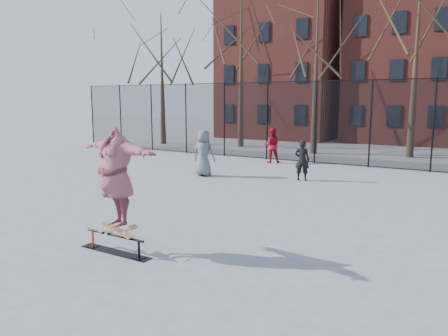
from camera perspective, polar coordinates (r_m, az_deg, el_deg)
The scene contains 10 objects.
ground at distance 9.98m, azimuth -7.06°, elevation -9.12°, with size 100.00×100.00×0.00m, color slate.
skate_rail at distance 9.27m, azimuth -14.04°, elevation -9.77°, with size 1.75×0.27×0.39m.
skateboard at distance 9.12m, azimuth -13.69°, elevation -8.19°, with size 0.84×0.20×0.10m, color #A17840, non-canonical shape.
skater at distance 8.88m, azimuth -13.93°, elevation -1.81°, with size 2.41×0.66×1.96m, color #723B95.
bystander_grey at distance 17.69m, azimuth -2.66°, elevation 1.96°, with size 0.92×0.60×1.88m, color #5A5A5E.
bystander_black at distance 17.00m, azimuth 10.16°, elevation 1.01°, with size 0.57×0.37×1.56m, color black.
bystander_red at distance 21.57m, azimuth 6.25°, elevation 2.96°, with size 0.83×0.65×1.71m, color #A50E21.
fence at distance 21.26m, azimuth 15.40°, elevation 5.84°, with size 34.03×0.07×4.00m.
tree_row at distance 25.66m, azimuth 18.15°, elevation 18.09°, with size 33.66×7.46×10.67m.
rowhouses at distance 33.92m, azimuth 23.34°, elevation 13.27°, with size 29.00×7.00×13.00m.
Camera 1 is at (5.98, -7.37, 3.08)m, focal length 35.00 mm.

